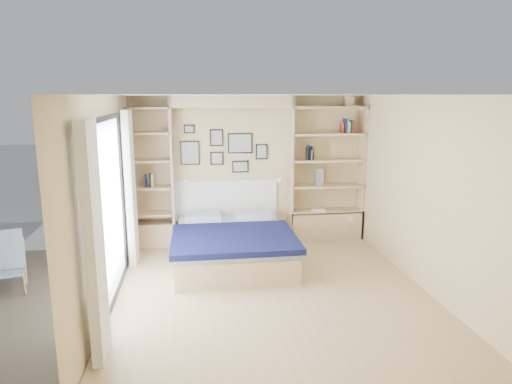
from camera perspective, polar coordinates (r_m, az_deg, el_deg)
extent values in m
plane|color=tan|center=(6.11, 1.78, -12.15)|extent=(4.50, 4.50, 0.00)
plane|color=tan|center=(7.90, -0.91, 2.89)|extent=(4.00, 0.00, 4.00)
plane|color=tan|center=(3.60, 7.99, -8.34)|extent=(4.00, 0.00, 4.00)
plane|color=tan|center=(5.73, -18.28, -1.19)|extent=(0.00, 4.50, 4.50)
plane|color=tan|center=(6.36, 19.92, -0.04)|extent=(0.00, 4.50, 4.50)
plane|color=white|center=(5.57, 1.94, 12.02)|extent=(4.50, 4.50, 0.00)
cube|color=tan|center=(7.68, -10.43, 2.43)|extent=(0.04, 0.35, 2.50)
cube|color=tan|center=(7.84, 4.34, 2.80)|extent=(0.04, 0.35, 2.50)
cube|color=tan|center=(7.60, -3.06, 11.23)|extent=(2.00, 0.35, 0.20)
cube|color=tan|center=(8.21, 13.11, 2.93)|extent=(0.04, 0.35, 2.50)
cube|color=tan|center=(7.74, -15.47, 2.27)|extent=(0.04, 0.35, 2.50)
cube|color=tan|center=(8.22, 8.67, -4.03)|extent=(1.30, 0.35, 0.50)
cube|color=tan|center=(7.94, -12.68, -5.14)|extent=(0.70, 0.35, 0.40)
cube|color=black|center=(5.59, -18.63, 8.65)|extent=(0.04, 2.08, 0.06)
cube|color=black|center=(6.10, -17.23, -12.41)|extent=(0.04, 2.08, 0.06)
cube|color=black|center=(4.79, -19.93, -5.67)|extent=(0.04, 0.06, 2.20)
cube|color=black|center=(6.74, -16.44, -0.48)|extent=(0.04, 0.06, 2.20)
cube|color=silver|center=(5.75, -18.00, -2.44)|extent=(0.01, 2.00, 2.20)
cube|color=white|center=(4.50, -19.57, -6.11)|extent=(0.10, 0.45, 2.30)
cube|color=white|center=(6.99, -15.41, 0.43)|extent=(0.10, 0.45, 2.30)
cube|color=tan|center=(8.16, 8.73, -2.34)|extent=(1.30, 0.35, 0.04)
cube|color=tan|center=(8.06, 8.83, 0.77)|extent=(1.30, 0.35, 0.04)
cube|color=tan|center=(7.98, 8.93, 3.94)|extent=(1.30, 0.35, 0.04)
cube|color=tan|center=(7.94, 9.03, 7.15)|extent=(1.30, 0.35, 0.04)
cube|color=tan|center=(7.91, 9.14, 10.40)|extent=(1.30, 0.35, 0.04)
cube|color=tan|center=(7.84, -12.79, -2.70)|extent=(0.70, 0.35, 0.04)
cube|color=tan|center=(7.75, -12.95, 0.53)|extent=(0.70, 0.35, 0.04)
cube|color=tan|center=(7.67, -13.10, 3.82)|extent=(0.70, 0.35, 0.04)
cube|color=tan|center=(7.62, -13.26, 7.17)|extent=(0.70, 0.35, 0.04)
cube|color=tan|center=(7.60, -13.41, 10.18)|extent=(0.70, 0.35, 0.04)
cube|color=tan|center=(7.01, -3.00, -7.31)|extent=(1.67, 2.09, 0.37)
cube|color=#B6BDC7|center=(6.94, -3.02, -5.49)|extent=(1.63, 2.05, 0.10)
cube|color=#0C1037|center=(6.58, -2.76, -5.83)|extent=(1.77, 1.46, 0.08)
cube|color=#B6BDC7|center=(7.60, -6.66, -3.14)|extent=(0.57, 0.42, 0.12)
cube|color=#B6BDC7|center=(7.66, -0.39, -2.93)|extent=(0.57, 0.42, 0.12)
cube|color=white|center=(7.93, -3.74, -0.99)|extent=(1.77, 0.04, 0.70)
cube|color=black|center=(7.78, -8.25, 4.86)|extent=(0.32, 0.02, 0.40)
cube|color=gray|center=(7.76, -8.25, 4.85)|extent=(0.28, 0.01, 0.36)
cube|color=black|center=(7.76, -4.96, 6.78)|extent=(0.22, 0.02, 0.28)
cube|color=gray|center=(7.75, -4.96, 6.77)|extent=(0.18, 0.01, 0.24)
cube|color=black|center=(7.80, -4.91, 4.22)|extent=(0.22, 0.02, 0.22)
cube|color=gray|center=(7.79, -4.91, 4.21)|extent=(0.18, 0.01, 0.18)
cube|color=black|center=(7.80, -2.00, 6.11)|extent=(0.42, 0.02, 0.34)
cube|color=gray|center=(7.79, -1.99, 6.10)|extent=(0.38, 0.01, 0.30)
cube|color=black|center=(7.85, -1.97, 3.20)|extent=(0.28, 0.02, 0.20)
cube|color=gray|center=(7.84, -1.97, 3.19)|extent=(0.24, 0.01, 0.16)
cube|color=black|center=(7.86, 0.71, 5.06)|extent=(0.20, 0.02, 0.26)
cube|color=gray|center=(7.85, 0.72, 5.05)|extent=(0.16, 0.01, 0.22)
cube|color=black|center=(7.74, -8.34, 7.80)|extent=(0.18, 0.02, 0.14)
cube|color=gray|center=(7.73, -8.34, 7.79)|extent=(0.14, 0.01, 0.10)
cylinder|color=silver|center=(7.62, -9.36, 1.41)|extent=(0.20, 0.02, 0.02)
cone|color=white|center=(7.62, -8.61, 1.28)|extent=(0.13, 0.12, 0.15)
cylinder|color=silver|center=(7.77, 3.43, 1.74)|extent=(0.20, 0.02, 0.02)
cone|color=white|center=(7.75, 2.70, 1.58)|extent=(0.13, 0.12, 0.15)
cube|color=navy|center=(7.87, 6.54, 4.94)|extent=(0.03, 0.15, 0.25)
cube|color=black|center=(7.87, 6.47, 4.81)|extent=(0.03, 0.15, 0.21)
cube|color=#BFB28C|center=(7.89, 6.99, 4.65)|extent=(0.04, 0.15, 0.17)
cube|color=#26593F|center=(7.89, 7.02, 4.86)|extent=(0.03, 0.15, 0.23)
cube|color=#A12D17|center=(7.99, 10.68, 7.93)|extent=(0.02, 0.15, 0.18)
cube|color=navy|center=(8.01, 11.03, 8.14)|extent=(0.03, 0.15, 0.24)
cube|color=#BFB28C|center=(8.03, 11.41, 7.92)|extent=(0.04, 0.15, 0.18)
cube|color=#26593F|center=(8.05, 11.82, 8.03)|extent=(0.03, 0.15, 0.22)
cube|color=#A51E1E|center=(8.05, 11.96, 7.98)|extent=(0.03, 0.15, 0.20)
cube|color=navy|center=(7.73, -13.65, 1.38)|extent=(0.02, 0.15, 0.20)
cube|color=black|center=(7.72, -13.07, 1.44)|extent=(0.03, 0.15, 0.21)
cube|color=#BFB28C|center=(7.71, -12.79, 1.48)|extent=(0.03, 0.15, 0.22)
cube|color=tan|center=(8.01, 11.53, 11.01)|extent=(0.13, 0.13, 0.15)
cone|color=tan|center=(8.01, 11.56, 11.83)|extent=(0.20, 0.20, 0.08)
cube|color=slate|center=(7.98, 7.91, 1.93)|extent=(0.12, 0.12, 0.30)
cube|color=white|center=(8.06, 7.82, -2.23)|extent=(0.22, 0.16, 0.03)
cylinder|color=tan|center=(6.51, -27.01, -10.10)|extent=(0.07, 0.13, 0.38)
cylinder|color=tan|center=(6.98, -26.96, -7.80)|extent=(0.12, 0.31, 0.63)
cube|color=#285FA2|center=(6.68, -28.86, -9.02)|extent=(0.57, 0.63, 0.14)
cube|color=#285FA2|center=(6.96, -28.85, -6.35)|extent=(0.48, 0.33, 0.51)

